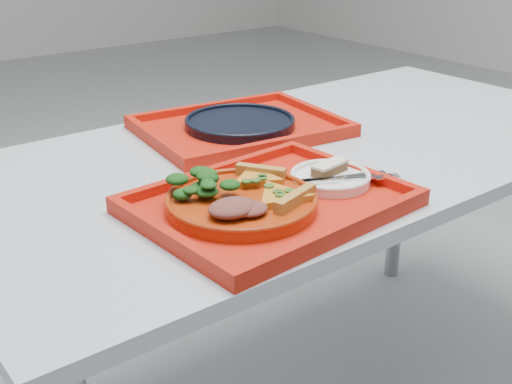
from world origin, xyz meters
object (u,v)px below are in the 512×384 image
at_px(navy_plate, 240,124).
at_px(dessert_bar, 330,168).
at_px(tray_far, 240,129).
at_px(dinner_plate, 241,204).
at_px(tray_main, 270,206).

bearing_deg(navy_plate, dessert_bar, -99.22).
bearing_deg(tray_far, dessert_bar, -92.28).
bearing_deg(navy_plate, tray_far, 0.00).
distance_m(dinner_plate, dessert_bar, 0.21).
bearing_deg(tray_main, tray_far, 57.02).
bearing_deg(tray_far, navy_plate, 0.00).
bearing_deg(tray_main, dinner_plate, 166.03).
distance_m(tray_main, dinner_plate, 0.06).
height_order(dinner_plate, dessert_bar, dessert_bar).
bearing_deg(dinner_plate, dessert_bar, 0.61).
xyz_separation_m(tray_far, dinner_plate, (-0.27, -0.37, 0.02)).
bearing_deg(navy_plate, dinner_plate, -125.94).
height_order(dinner_plate, navy_plate, dinner_plate).
xyz_separation_m(tray_main, dinner_plate, (-0.06, 0.01, 0.02)).
height_order(tray_far, dinner_plate, dinner_plate).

